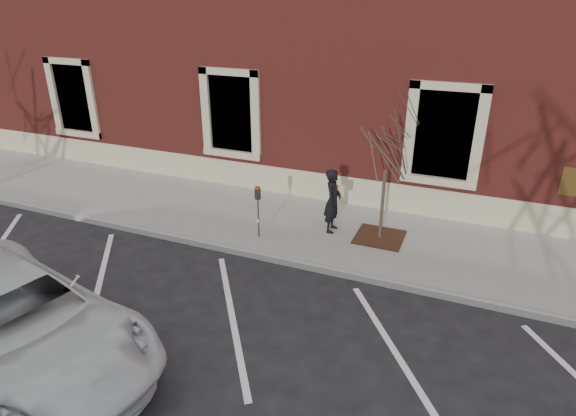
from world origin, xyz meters
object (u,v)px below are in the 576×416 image
at_px(white_truck, 10,324).
at_px(man, 333,201).
at_px(parking_meter, 258,202).
at_px(sapling, 387,150).

bearing_deg(white_truck, man, -14.73).
relative_size(man, white_truck, 0.29).
bearing_deg(parking_meter, white_truck, -112.45).
distance_m(parking_meter, white_truck, 5.67).
height_order(man, white_truck, man).
relative_size(parking_meter, sapling, 0.41).
xyz_separation_m(sapling, white_truck, (-4.61, -6.43, -1.62)).
relative_size(sapling, white_truck, 0.57).
distance_m(man, white_truck, 7.21).
distance_m(sapling, white_truck, 8.07).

